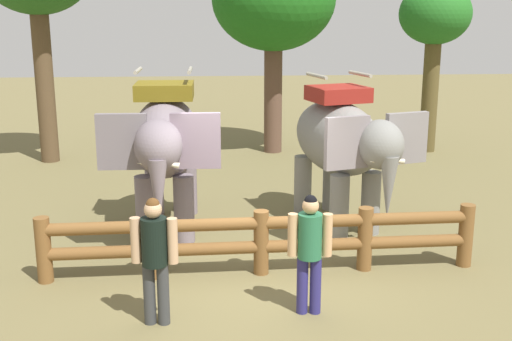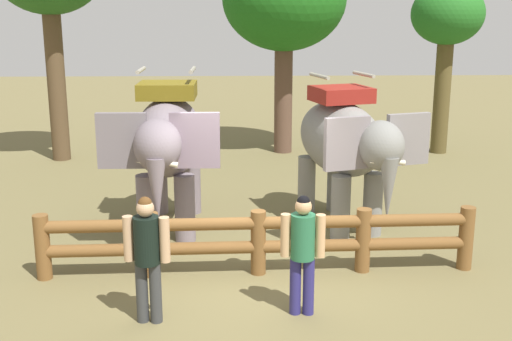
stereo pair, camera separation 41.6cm
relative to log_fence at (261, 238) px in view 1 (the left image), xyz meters
name	(u,v)px [view 1 (the left image)]	position (x,y,z in m)	size (l,w,h in m)	color
ground_plane	(261,275)	(0.00, -0.07, -0.61)	(60.00, 60.00, 0.00)	brown
log_fence	(261,238)	(0.00, 0.00, 0.00)	(6.99, 0.45, 1.05)	brown
elephant_near_left	(165,143)	(-1.62, 2.15, 1.11)	(2.03, 3.54, 3.06)	slate
elephant_center	(342,143)	(1.71, 2.23, 1.05)	(2.33, 3.52, 2.95)	gray
tourist_woman_in_black	(155,252)	(-1.53, -1.60, 0.42)	(0.62, 0.38, 1.77)	#353739
tourist_man_in_blue	(310,246)	(0.56, -1.42, 0.39)	(0.61, 0.36, 1.72)	navy
tree_far_left	(274,0)	(1.02, 8.93, 3.71)	(3.46, 3.46, 5.85)	brown
tree_far_right	(435,21)	(5.56, 8.71, 3.13)	(2.02, 2.02, 4.80)	brown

